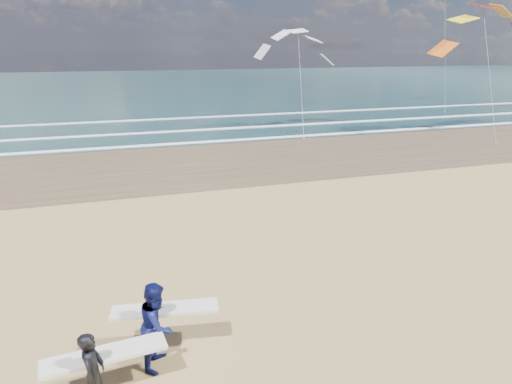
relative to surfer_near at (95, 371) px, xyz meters
name	(u,v)px	position (x,y,z in m)	size (l,w,h in m)	color
wet_sand_strip	(427,143)	(20.86, 18.16, -0.83)	(220.00, 12.00, 0.01)	#493A27
ocean	(228,84)	(20.86, 72.16, -0.83)	(220.00, 100.00, 0.02)	#1A3839
foam_breakers	(352,120)	(20.86, 28.26, -0.79)	(220.00, 11.70, 0.05)	white
surfer_near	(95,371)	(0.00, 0.00, 0.00)	(2.24, 1.05, 1.63)	black
surfer_far	(158,323)	(1.19, 0.99, 0.09)	(2.25, 1.33, 1.83)	#0C1145
kite_0	(486,42)	(25.57, 19.15, 5.66)	(7.98, 4.98, 10.38)	slate
kite_1	(300,65)	(14.24, 24.75, 4.07)	(6.26, 4.79, 8.55)	slate
kite_5	(445,22)	(32.96, 32.67, 7.67)	(5.38, 4.69, 16.01)	slate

